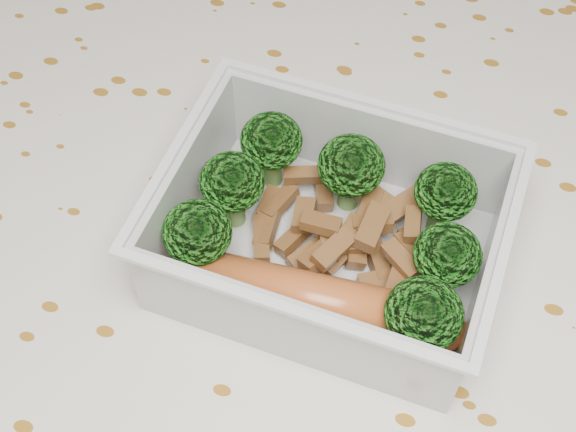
# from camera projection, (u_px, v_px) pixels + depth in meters

# --- Properties ---
(dining_table) EXTENTS (1.40, 0.90, 0.75)m
(dining_table) POSITION_uv_depth(u_px,v_px,m) (293.00, 315.00, 0.50)
(dining_table) COLOR brown
(dining_table) RESTS_ON ground
(tablecloth) EXTENTS (1.46, 0.96, 0.19)m
(tablecloth) POSITION_uv_depth(u_px,v_px,m) (293.00, 274.00, 0.46)
(tablecloth) COLOR silver
(tablecloth) RESTS_ON dining_table
(lunch_container) EXTENTS (0.18, 0.14, 0.06)m
(lunch_container) POSITION_uv_depth(u_px,v_px,m) (330.00, 240.00, 0.41)
(lunch_container) COLOR silver
(lunch_container) RESTS_ON tablecloth
(broccoli_florets) EXTENTS (0.15, 0.11, 0.05)m
(broccoli_florets) POSITION_uv_depth(u_px,v_px,m) (336.00, 214.00, 0.40)
(broccoli_florets) COLOR #608C3F
(broccoli_florets) RESTS_ON lunch_container
(meat_pile) EXTENTS (0.10, 0.08, 0.03)m
(meat_pile) POSITION_uv_depth(u_px,v_px,m) (347.00, 234.00, 0.41)
(meat_pile) COLOR brown
(meat_pile) RESTS_ON lunch_container
(sausage) EXTENTS (0.15, 0.03, 0.03)m
(sausage) POSITION_uv_depth(u_px,v_px,m) (314.00, 300.00, 0.39)
(sausage) COLOR #AE5224
(sausage) RESTS_ON lunch_container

